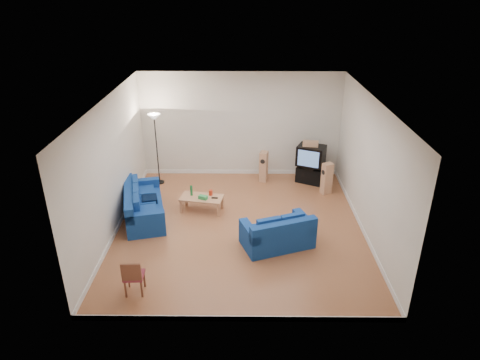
{
  "coord_description": "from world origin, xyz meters",
  "views": [
    {
      "loc": [
        0.08,
        -9.12,
        5.55
      ],
      "look_at": [
        0.0,
        0.4,
        1.1
      ],
      "focal_mm": 32.0,
      "sensor_mm": 36.0,
      "label": 1
    }
  ],
  "objects_px": {
    "coffee_table": "(202,199)",
    "television": "(311,155)",
    "sofa_three_seat": "(142,207)",
    "tv_stand": "(310,175)",
    "sofa_loveseat": "(278,235)"
  },
  "relations": [
    {
      "from": "sofa_three_seat",
      "to": "tv_stand",
      "type": "relative_size",
      "value": 2.9
    },
    {
      "from": "television",
      "to": "sofa_three_seat",
      "type": "bearing_deg",
      "value": -130.87
    },
    {
      "from": "coffee_table",
      "to": "television",
      "type": "bearing_deg",
      "value": 29.89
    },
    {
      "from": "television",
      "to": "sofa_loveseat",
      "type": "bearing_deg",
      "value": -85.16
    },
    {
      "from": "sofa_loveseat",
      "to": "television",
      "type": "height_order",
      "value": "television"
    },
    {
      "from": "coffee_table",
      "to": "tv_stand",
      "type": "bearing_deg",
      "value": 30.02
    },
    {
      "from": "coffee_table",
      "to": "television",
      "type": "distance_m",
      "value": 3.6
    },
    {
      "from": "sofa_three_seat",
      "to": "sofa_loveseat",
      "type": "xyz_separation_m",
      "value": [
        3.39,
        -1.29,
        -0.01
      ]
    },
    {
      "from": "sofa_three_seat",
      "to": "coffee_table",
      "type": "height_order",
      "value": "sofa_three_seat"
    },
    {
      "from": "tv_stand",
      "to": "sofa_loveseat",
      "type": "bearing_deg",
      "value": -82.66
    },
    {
      "from": "sofa_three_seat",
      "to": "sofa_loveseat",
      "type": "relative_size",
      "value": 1.29
    },
    {
      "from": "television",
      "to": "tv_stand",
      "type": "bearing_deg",
      "value": 72.8
    },
    {
      "from": "sofa_three_seat",
      "to": "television",
      "type": "xyz_separation_m",
      "value": [
        4.58,
        2.15,
        0.57
      ]
    },
    {
      "from": "sofa_three_seat",
      "to": "coffee_table",
      "type": "relative_size",
      "value": 1.92
    },
    {
      "from": "sofa_loveseat",
      "to": "coffee_table",
      "type": "xyz_separation_m",
      "value": [
        -1.89,
        1.66,
        0.05
      ]
    }
  ]
}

